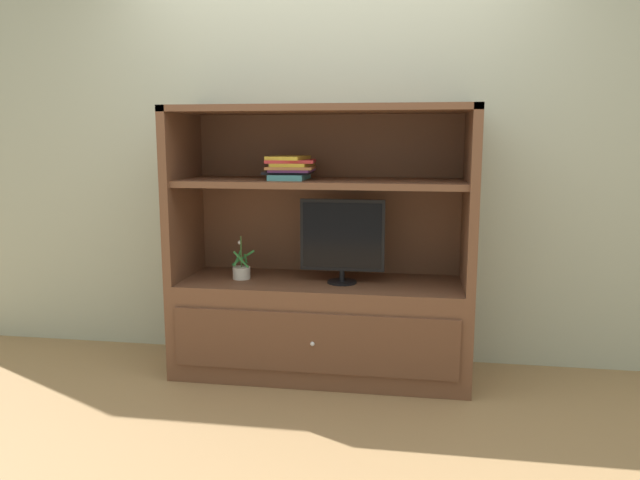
{
  "coord_description": "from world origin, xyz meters",
  "views": [
    {
      "loc": [
        0.54,
        -3.02,
        1.39
      ],
      "look_at": [
        0.0,
        0.35,
        0.81
      ],
      "focal_mm": 34.12,
      "sensor_mm": 36.0,
      "label": 1
    }
  ],
  "objects_px": {
    "media_console": "(322,294)",
    "potted_plant": "(242,272)",
    "tv_monitor": "(342,238)",
    "magazine_stack": "(290,168)"
  },
  "relations": [
    {
      "from": "media_console",
      "to": "magazine_stack",
      "type": "height_order",
      "value": "media_console"
    },
    {
      "from": "media_console",
      "to": "potted_plant",
      "type": "bearing_deg",
      "value": -176.19
    },
    {
      "from": "media_console",
      "to": "tv_monitor",
      "type": "height_order",
      "value": "media_console"
    },
    {
      "from": "media_console",
      "to": "magazine_stack",
      "type": "xyz_separation_m",
      "value": [
        -0.18,
        -0.01,
        0.74
      ]
    },
    {
      "from": "media_console",
      "to": "potted_plant",
      "type": "distance_m",
      "value": 0.49
    },
    {
      "from": "media_console",
      "to": "tv_monitor",
      "type": "xyz_separation_m",
      "value": [
        0.13,
        -0.05,
        0.34
      ]
    },
    {
      "from": "media_console",
      "to": "potted_plant",
      "type": "relative_size",
      "value": 6.71
    },
    {
      "from": "potted_plant",
      "to": "media_console",
      "type": "bearing_deg",
      "value": 3.81
    },
    {
      "from": "media_console",
      "to": "tv_monitor",
      "type": "bearing_deg",
      "value": -20.42
    },
    {
      "from": "media_console",
      "to": "tv_monitor",
      "type": "relative_size",
      "value": 3.53
    }
  ]
}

